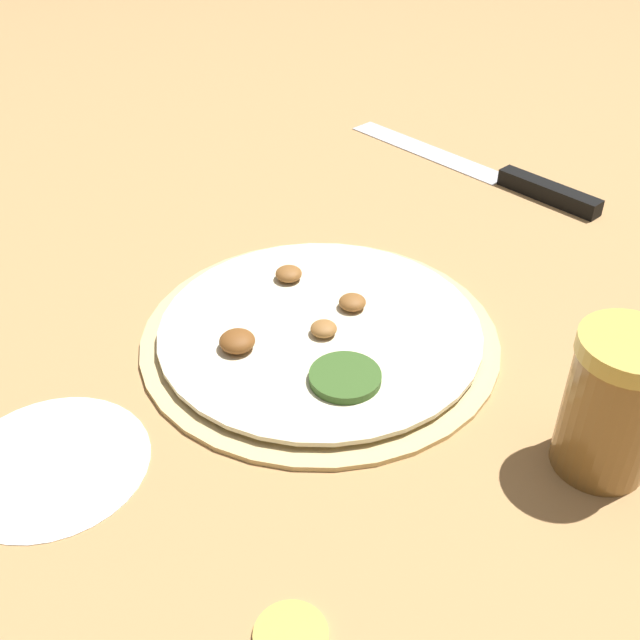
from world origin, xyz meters
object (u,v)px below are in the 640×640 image
object	(u,v)px
knife	(508,178)
spice_jar	(614,404)
loose_cap	(291,633)
pizza	(320,333)

from	to	relation	value
knife	spice_jar	world-z (taller)	spice_jar
loose_cap	knife	bearing A→B (deg)	-37.96
pizza	loose_cap	size ratio (longest dim) A/B	7.08
pizza	knife	distance (m)	0.36
spice_jar	pizza	bearing A→B (deg)	38.73
loose_cap	spice_jar	bearing A→B (deg)	-73.33
knife	loose_cap	bearing A→B (deg)	114.58
pizza	spice_jar	distance (m)	0.24
knife	spice_jar	size ratio (longest dim) A/B	3.02
pizza	knife	xyz separation A→B (m)	(0.22, -0.28, 0.00)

